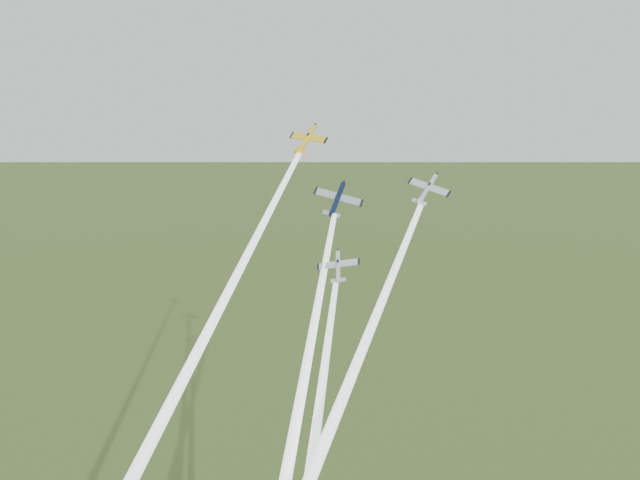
% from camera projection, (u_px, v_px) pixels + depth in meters
% --- Properties ---
extents(plane_yellow, '(8.33, 6.40, 6.97)m').
position_uv_depth(plane_yellow, '(307.00, 139.00, 138.49)').
color(plane_yellow, yellow).
extents(smoke_trail_yellow, '(4.76, 53.61, 57.51)m').
position_uv_depth(smoke_trail_yellow, '(198.00, 351.00, 122.83)').
color(smoke_trail_yellow, white).
extents(plane_navy, '(9.29, 9.81, 9.09)m').
position_uv_depth(plane_navy, '(337.00, 199.00, 138.91)').
color(plane_navy, black).
extents(smoke_trail_navy, '(19.00, 48.16, 53.91)m').
position_uv_depth(smoke_trail_navy, '(297.00, 415.00, 120.05)').
color(smoke_trail_navy, white).
extents(plane_silver_right, '(8.53, 5.85, 7.56)m').
position_uv_depth(plane_silver_right, '(427.00, 189.00, 126.66)').
color(plane_silver_right, silver).
extents(smoke_trail_silver_right, '(3.07, 49.42, 53.02)m').
position_uv_depth(smoke_trail_silver_right, '(337.00, 411.00, 111.71)').
color(smoke_trail_silver_right, white).
extents(plane_silver_low, '(9.45, 7.65, 7.19)m').
position_uv_depth(plane_silver_low, '(338.00, 266.00, 131.03)').
color(plane_silver_low, silver).
extents(smoke_trail_silver_low, '(18.60, 40.46, 45.89)m').
position_uv_depth(smoke_trail_silver_low, '(311.00, 471.00, 114.56)').
color(smoke_trail_silver_low, white).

